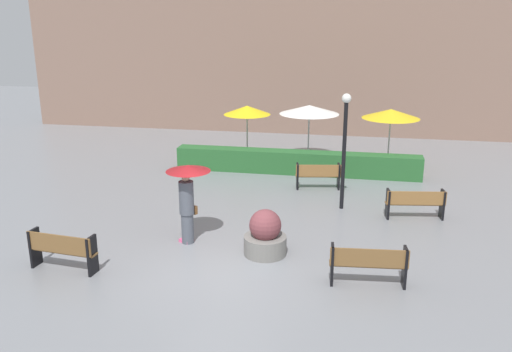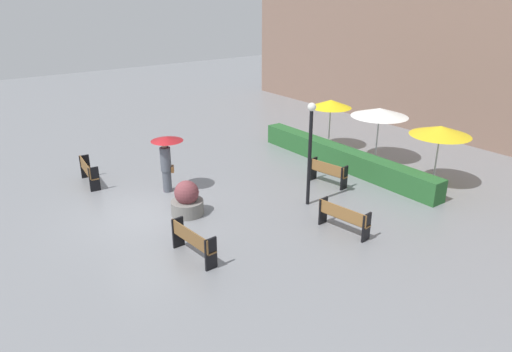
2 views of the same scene
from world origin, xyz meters
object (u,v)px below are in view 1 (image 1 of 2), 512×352
(planter_pot, at_px, (265,236))
(patio_umbrella_yellow_far, at_px, (391,114))
(bench_far_right, at_px, (415,202))
(bench_back_row, at_px, (318,175))
(bench_near_right, at_px, (369,263))
(patio_umbrella_white, at_px, (309,110))
(patio_umbrella_yellow, at_px, (247,110))
(lamp_post, at_px, (345,139))
(bench_near_left, at_px, (62,249))
(pedestrian_with_umbrella, at_px, (188,190))

(planter_pot, height_order, patio_umbrella_yellow_far, patio_umbrella_yellow_far)
(bench_far_right, bearing_deg, bench_back_row, 142.57)
(bench_back_row, bearing_deg, bench_far_right, -37.43)
(bench_near_right, distance_m, patio_umbrella_white, 10.59)
(patio_umbrella_yellow_far, bearing_deg, patio_umbrella_yellow, 179.93)
(lamp_post, distance_m, patio_umbrella_yellow, 6.31)
(bench_near_right, distance_m, planter_pot, 2.76)
(bench_near_left, height_order, bench_near_right, bench_near_left)
(bench_far_right, bearing_deg, bench_near_right, -107.60)
(planter_pot, distance_m, lamp_post, 4.45)
(bench_far_right, xyz_separation_m, patio_umbrella_white, (-3.67, 5.81, 1.63))
(bench_back_row, height_order, pedestrian_with_umbrella, pedestrian_with_umbrella)
(bench_near_right, bearing_deg, pedestrian_with_umbrella, 161.16)
(bench_near_right, relative_size, lamp_post, 0.48)
(bench_near_right, distance_m, patio_umbrella_yellow_far, 9.97)
(planter_pot, bearing_deg, lamp_post, 64.70)
(bench_near_right, height_order, patio_umbrella_yellow, patio_umbrella_yellow)
(bench_far_right, distance_m, bench_back_row, 3.78)
(lamp_post, relative_size, patio_umbrella_yellow_far, 1.52)
(bench_back_row, relative_size, bench_near_right, 0.91)
(planter_pot, relative_size, patio_umbrella_yellow, 0.51)
(bench_near_left, bearing_deg, patio_umbrella_white, 66.46)
(bench_near_left, height_order, pedestrian_with_umbrella, pedestrian_with_umbrella)
(patio_umbrella_yellow, bearing_deg, patio_umbrella_yellow_far, -0.07)
(lamp_post, bearing_deg, patio_umbrella_white, 106.16)
(bench_far_right, bearing_deg, patio_umbrella_white, 122.27)
(bench_near_left, bearing_deg, bench_near_right, 4.64)
(bench_back_row, xyz_separation_m, pedestrian_with_umbrella, (-2.98, -5.13, 0.92))
(bench_near_left, bearing_deg, bench_back_row, 53.54)
(bench_far_right, relative_size, bench_back_row, 1.11)
(lamp_post, bearing_deg, bench_near_left, -138.74)
(planter_pot, bearing_deg, bench_near_left, -158.60)
(bench_back_row, height_order, patio_umbrella_white, patio_umbrella_white)
(pedestrian_with_umbrella, bearing_deg, bench_back_row, 59.90)
(bench_near_left, bearing_deg, bench_far_right, 30.69)
(bench_near_left, bearing_deg, planter_pot, 21.40)
(bench_back_row, bearing_deg, planter_pot, -99.16)
(bench_far_right, relative_size, bench_near_right, 1.01)
(bench_back_row, relative_size, lamp_post, 0.44)
(pedestrian_with_umbrella, distance_m, planter_pot, 2.32)
(bench_near_left, xyz_separation_m, patio_umbrella_yellow, (2.26, 10.37, 1.57))
(bench_back_row, relative_size, planter_pot, 1.33)
(bench_near_right, bearing_deg, patio_umbrella_yellow_far, 85.00)
(bench_back_row, xyz_separation_m, patio_umbrella_white, (-0.67, 3.52, 1.62))
(lamp_post, height_order, patio_umbrella_white, lamp_post)
(bench_near_right, relative_size, patio_umbrella_white, 0.72)
(pedestrian_with_umbrella, distance_m, patio_umbrella_yellow, 8.27)
(patio_umbrella_white, bearing_deg, planter_pot, -91.38)
(bench_back_row, height_order, planter_pot, planter_pot)
(bench_far_right, bearing_deg, pedestrian_with_umbrella, -154.61)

